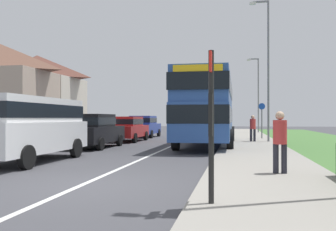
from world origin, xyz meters
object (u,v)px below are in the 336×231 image
(parked_car_blue, at_px, (144,126))
(pedestrian_walking_away, at_px, (253,127))
(cycle_route_sign, at_px, (262,119))
(street_lamp_mid, at_px, (267,62))
(bus_stop_sign, at_px, (211,116))
(parked_van_white, at_px, (29,124))
(double_decker_bus, at_px, (207,106))
(pedestrian_at_stop, at_px, (280,139))
(street_lamp_far, at_px, (257,90))
(parked_car_red, at_px, (127,128))
(parked_car_black, at_px, (93,129))

(parked_car_blue, relative_size, pedestrian_walking_away, 2.62)
(cycle_route_sign, relative_size, street_lamp_mid, 0.30)
(pedestrian_walking_away, bearing_deg, cycle_route_sign, 77.74)
(pedestrian_walking_away, bearing_deg, bus_stop_sign, -94.71)
(parked_car_blue, xyz_separation_m, bus_stop_sign, (6.72, -21.98, 0.62))
(parked_van_white, bearing_deg, double_decker_bus, 56.58)
(pedestrian_at_stop, xyz_separation_m, bus_stop_sign, (-1.47, -3.56, 0.56))
(street_lamp_far, bearing_deg, parked_car_red, -122.54)
(parked_car_red, distance_m, street_lamp_far, 16.75)
(parked_car_red, xyz_separation_m, pedestrian_at_stop, (7.93, -13.16, 0.09))
(double_decker_bus, relative_size, street_lamp_far, 1.39)
(parked_van_white, bearing_deg, street_lamp_mid, 51.68)
(parked_car_blue, xyz_separation_m, pedestrian_walking_away, (8.08, -5.54, 0.06))
(pedestrian_at_stop, bearing_deg, pedestrian_walking_away, 90.51)
(parked_van_white, xyz_separation_m, bus_stop_sign, (6.55, -5.45, 0.24))
(parked_car_red, xyz_separation_m, pedestrian_walking_away, (7.82, -0.28, 0.09))
(parked_van_white, distance_m, parked_car_red, 11.28)
(parked_car_red, distance_m, bus_stop_sign, 17.94)
(parked_van_white, relative_size, street_lamp_mid, 0.64)
(parked_van_white, height_order, parked_car_red, parked_van_white)
(parked_car_blue, distance_m, street_lamp_mid, 11.15)
(pedestrian_at_stop, bearing_deg, street_lamp_far, 88.08)
(parked_van_white, relative_size, pedestrian_walking_away, 3.24)
(double_decker_bus, bearing_deg, cycle_route_sign, 62.53)
(cycle_route_sign, xyz_separation_m, street_lamp_mid, (0.06, -3.40, 3.36))
(cycle_route_sign, bearing_deg, parked_car_black, -136.36)
(parked_van_white, xyz_separation_m, parked_car_blue, (-0.17, 16.53, -0.39))
(pedestrian_at_stop, xyz_separation_m, street_lamp_mid, (0.70, 12.92, 3.81))
(parked_car_red, relative_size, street_lamp_far, 0.61)
(cycle_route_sign, bearing_deg, street_lamp_far, 88.55)
(parked_car_black, xyz_separation_m, parked_car_red, (0.21, 5.21, -0.05))
(pedestrian_walking_away, relative_size, street_lamp_far, 0.23)
(double_decker_bus, relative_size, parked_van_white, 1.86)
(parked_van_white, bearing_deg, bus_stop_sign, -39.79)
(parked_car_red, bearing_deg, cycle_route_sign, 20.25)
(parked_car_blue, bearing_deg, bus_stop_sign, -73.00)
(street_lamp_mid, bearing_deg, parked_car_red, 178.39)
(parked_car_red, distance_m, cycle_route_sign, 9.14)
(parked_car_red, height_order, pedestrian_walking_away, pedestrian_walking_away)
(bus_stop_sign, bearing_deg, cycle_route_sign, 83.96)
(street_lamp_far, bearing_deg, pedestrian_walking_away, -94.12)
(parked_van_white, xyz_separation_m, street_lamp_far, (8.92, 25.12, 2.87))
(pedestrian_at_stop, distance_m, bus_stop_sign, 3.89)
(parked_car_black, xyz_separation_m, street_lamp_mid, (8.84, 4.97, 3.86))
(parked_van_white, relative_size, parked_car_red, 1.22)
(double_decker_bus, height_order, bus_stop_sign, double_decker_bus)
(pedestrian_walking_away, height_order, bus_stop_sign, bus_stop_sign)
(parked_car_black, height_order, street_lamp_far, street_lamp_far)
(parked_car_blue, xyz_separation_m, pedestrian_at_stop, (8.19, -18.42, 0.06))
(parked_car_red, bearing_deg, double_decker_bus, -29.76)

